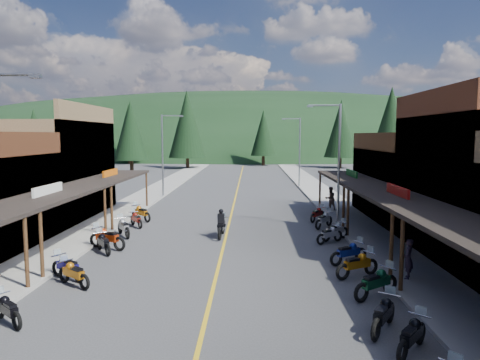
# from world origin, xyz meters

# --- Properties ---
(ground) EXTENTS (220.00, 220.00, 0.00)m
(ground) POSITION_xyz_m (0.00, 0.00, 0.00)
(ground) COLOR #38383A
(ground) RESTS_ON ground
(centerline) EXTENTS (0.15, 90.00, 0.01)m
(centerline) POSITION_xyz_m (0.00, 20.00, 0.01)
(centerline) COLOR gold
(centerline) RESTS_ON ground
(sidewalk_west) EXTENTS (3.40, 94.00, 0.15)m
(sidewalk_west) POSITION_xyz_m (-8.70, 20.00, 0.07)
(sidewalk_west) COLOR gray
(sidewalk_west) RESTS_ON ground
(sidewalk_east) EXTENTS (3.40, 94.00, 0.15)m
(sidewalk_east) POSITION_xyz_m (8.70, 20.00, 0.07)
(sidewalk_east) COLOR gray
(sidewalk_east) RESTS_ON ground
(shop_west_3) EXTENTS (10.90, 10.20, 8.20)m
(shop_west_3) POSITION_xyz_m (-13.78, 11.30, 3.52)
(shop_west_3) COLOR brown
(shop_west_3) RESTS_ON ground
(shop_east_3) EXTENTS (10.90, 10.20, 6.20)m
(shop_east_3) POSITION_xyz_m (13.75, 11.30, 2.53)
(shop_east_3) COLOR #4C2D16
(shop_east_3) RESTS_ON ground
(streetlight_1) EXTENTS (2.16, 0.18, 8.00)m
(streetlight_1) POSITION_xyz_m (-6.95, 22.00, 4.46)
(streetlight_1) COLOR gray
(streetlight_1) RESTS_ON ground
(streetlight_2) EXTENTS (2.16, 0.18, 8.00)m
(streetlight_2) POSITION_xyz_m (6.95, 8.00, 4.46)
(streetlight_2) COLOR gray
(streetlight_2) RESTS_ON ground
(streetlight_3) EXTENTS (2.16, 0.18, 8.00)m
(streetlight_3) POSITION_xyz_m (6.95, 30.00, 4.46)
(streetlight_3) COLOR gray
(streetlight_3) RESTS_ON ground
(ridge_hill) EXTENTS (310.00, 140.00, 60.00)m
(ridge_hill) POSITION_xyz_m (0.00, 135.00, 0.00)
(ridge_hill) COLOR black
(ridge_hill) RESTS_ON ground
(pine_0) EXTENTS (5.04, 5.04, 11.00)m
(pine_0) POSITION_xyz_m (-40.00, 62.00, 6.48)
(pine_0) COLOR black
(pine_0) RESTS_ON ground
(pine_1) EXTENTS (5.88, 5.88, 12.50)m
(pine_1) POSITION_xyz_m (-24.00, 70.00, 7.24)
(pine_1) COLOR black
(pine_1) RESTS_ON ground
(pine_2) EXTENTS (6.72, 6.72, 14.00)m
(pine_2) POSITION_xyz_m (-10.00, 58.00, 7.99)
(pine_2) COLOR black
(pine_2) RESTS_ON ground
(pine_3) EXTENTS (5.04, 5.04, 11.00)m
(pine_3) POSITION_xyz_m (4.00, 66.00, 6.48)
(pine_3) COLOR black
(pine_3) RESTS_ON ground
(pine_4) EXTENTS (5.88, 5.88, 12.50)m
(pine_4) POSITION_xyz_m (18.00, 60.00, 7.24)
(pine_4) COLOR black
(pine_4) RESTS_ON ground
(pine_5) EXTENTS (6.72, 6.72, 14.00)m
(pine_5) POSITION_xyz_m (34.00, 72.00, 7.99)
(pine_5) COLOR black
(pine_5) RESTS_ON ground
(pine_7) EXTENTS (5.88, 5.88, 12.50)m
(pine_7) POSITION_xyz_m (-32.00, 76.00, 7.24)
(pine_7) COLOR black
(pine_7) RESTS_ON ground
(pine_8) EXTENTS (4.48, 4.48, 10.00)m
(pine_8) POSITION_xyz_m (-22.00, 40.00, 5.98)
(pine_8) COLOR black
(pine_8) RESTS_ON ground
(pine_9) EXTENTS (4.93, 4.93, 10.80)m
(pine_9) POSITION_xyz_m (24.00, 45.00, 6.38)
(pine_9) COLOR black
(pine_9) RESTS_ON ground
(pine_10) EXTENTS (5.38, 5.38, 11.60)m
(pine_10) POSITION_xyz_m (-18.00, 50.00, 6.78)
(pine_10) COLOR black
(pine_10) RESTS_ON ground
(pine_11) EXTENTS (5.82, 5.82, 12.40)m
(pine_11) POSITION_xyz_m (20.00, 38.00, 7.19)
(pine_11) COLOR black
(pine_11) RESTS_ON ground
(bike_west_5) EXTENTS (1.85, 1.67, 1.07)m
(bike_west_5) POSITION_xyz_m (-6.28, -6.37, 0.54)
(bike_west_5) COLOR black
(bike_west_5) RESTS_ON ground
(bike_west_6) EXTENTS (2.03, 1.72, 1.15)m
(bike_west_6) POSITION_xyz_m (-5.60, -2.90, 0.58)
(bike_west_6) COLOR #A65E0B
(bike_west_6) RESTS_ON ground
(bike_west_7) EXTENTS (2.11, 1.69, 1.18)m
(bike_west_7) POSITION_xyz_m (-6.19, -2.09, 0.59)
(bike_west_7) COLOR navy
(bike_west_7) RESTS_ON ground
(bike_west_8) EXTENTS (1.73, 2.03, 1.15)m
(bike_west_8) POSITION_xyz_m (-6.08, 1.98, 0.58)
(bike_west_8) COLOR black
(bike_west_8) RESTS_ON ground
(bike_west_9) EXTENTS (2.46, 1.71, 1.34)m
(bike_west_9) POSITION_xyz_m (-6.13, 2.69, 0.67)
(bike_west_9) COLOR #A92E0C
(bike_west_9) RESTS_ON ground
(bike_west_10) EXTENTS (1.77, 2.23, 1.24)m
(bike_west_10) POSITION_xyz_m (-6.11, 5.59, 0.62)
(bike_west_10) COLOR gray
(bike_west_10) RESTS_ON ground
(bike_west_11) EXTENTS (1.65, 1.98, 1.12)m
(bike_west_11) POSITION_xyz_m (-6.07, 8.25, 0.56)
(bike_west_11) COLOR maroon
(bike_west_11) RESTS_ON ground
(bike_west_12) EXTENTS (2.12, 2.07, 1.27)m
(bike_west_12) POSITION_xyz_m (-6.26, 10.23, 0.64)
(bike_west_12) COLOR #B3630C
(bike_west_12) RESTS_ON ground
(bike_east_4) EXTENTS (1.76, 1.94, 1.13)m
(bike_east_4) POSITION_xyz_m (5.94, -7.90, 0.56)
(bike_east_4) COLOR black
(bike_east_4) RESTS_ON ground
(bike_east_5) EXTENTS (1.74, 2.16, 1.21)m
(bike_east_5) POSITION_xyz_m (5.56, -6.58, 0.60)
(bike_east_5) COLOR black
(bike_east_5) RESTS_ON ground
(bike_east_6) EXTENTS (2.27, 1.88, 1.28)m
(bike_east_6) POSITION_xyz_m (6.14, -3.83, 0.64)
(bike_east_6) COLOR #0B371E
(bike_east_6) RESTS_ON ground
(bike_east_7) EXTENTS (2.27, 1.67, 1.25)m
(bike_east_7) POSITION_xyz_m (6.01, -1.54, 0.62)
(bike_east_7) COLOR #A3600B
(bike_east_7) RESTS_ON ground
(bike_east_8) EXTENTS (2.19, 1.64, 1.21)m
(bike_east_8) POSITION_xyz_m (6.08, 0.36, 0.60)
(bike_east_8) COLOR navy
(bike_east_8) RESTS_ON ground
(bike_east_9) EXTENTS (1.93, 1.66, 1.10)m
(bike_east_9) POSITION_xyz_m (5.91, 4.28, 0.55)
(bike_east_9) COLOR #98989D
(bike_east_9) RESTS_ON ground
(bike_east_10) EXTENTS (2.08, 1.79, 1.18)m
(bike_east_10) POSITION_xyz_m (6.36, 4.99, 0.59)
(bike_east_10) COLOR #A2A2A7
(bike_east_10) RESTS_ON ground
(bike_east_11) EXTENTS (1.83, 2.07, 1.19)m
(bike_east_11) POSITION_xyz_m (6.26, 8.23, 0.60)
(bike_east_11) COLOR #9FA0A4
(bike_east_11) RESTS_ON ground
(bike_east_12) EXTENTS (1.67, 2.01, 1.13)m
(bike_east_12) POSITION_xyz_m (6.18, 10.43, 0.57)
(bike_east_12) COLOR maroon
(bike_east_12) RESTS_ON ground
(rider_on_bike) EXTENTS (0.90, 2.34, 1.76)m
(rider_on_bike) POSITION_xyz_m (-0.26, 5.56, 0.70)
(rider_on_bike) COLOR black
(rider_on_bike) RESTS_ON ground
(pedestrian_east_a) EXTENTS (0.60, 0.71, 1.65)m
(pedestrian_east_a) POSITION_xyz_m (7.97, -2.00, 0.98)
(pedestrian_east_a) COLOR #2E2234
(pedestrian_east_a) RESTS_ON sidewalk_east
(pedestrian_east_b) EXTENTS (1.03, 0.81, 1.86)m
(pedestrian_east_b) POSITION_xyz_m (7.74, 14.10, 1.08)
(pedestrian_east_b) COLOR brown
(pedestrian_east_b) RESTS_ON sidewalk_east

